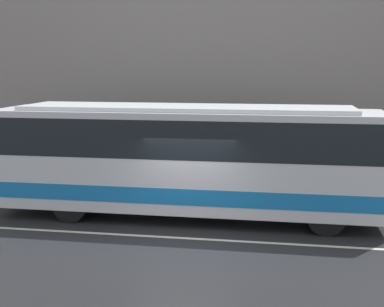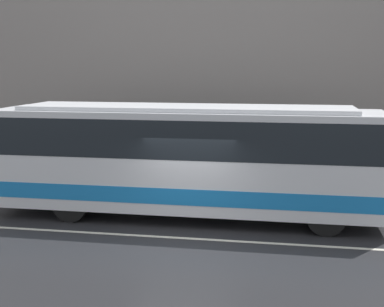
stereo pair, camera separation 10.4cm
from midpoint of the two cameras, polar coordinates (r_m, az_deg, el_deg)
ground_plane at (r=13.98m, az=-0.66°, el=-9.03°), size 60.00×60.00×0.00m
sidewalk at (r=19.14m, az=2.46°, el=-3.65°), size 60.00×2.92×0.18m
building_facade at (r=20.24m, az=3.19°, el=10.40°), size 60.00×0.35×9.89m
lane_stripe at (r=13.98m, az=-0.66°, el=-9.01°), size 54.00×0.14×0.01m
transit_bus at (r=15.50m, az=-0.43°, el=-0.15°), size 11.10×2.55×3.27m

